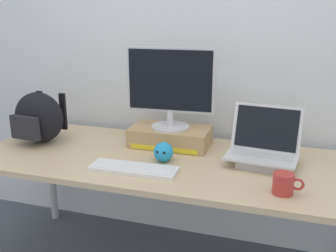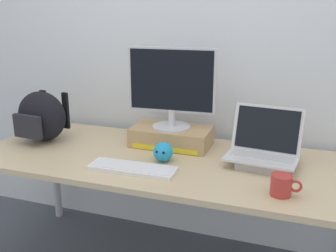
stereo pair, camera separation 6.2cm
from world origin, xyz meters
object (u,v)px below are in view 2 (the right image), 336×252
at_px(desktop_monitor, 171,87).
at_px(open_laptop, 263,154).
at_px(toner_box_yellow, 171,137).
at_px(coffee_mug, 282,185).
at_px(external_keyboard, 133,168).
at_px(messenger_backpack, 42,116).
at_px(plush_toy, 163,152).

xyz_separation_m(desktop_monitor, open_laptop, (0.53, -0.13, -0.28)).
distance_m(toner_box_yellow, coffee_mug, 0.79).
distance_m(external_keyboard, coffee_mug, 0.71).
height_order(toner_box_yellow, desktop_monitor, desktop_monitor).
relative_size(toner_box_yellow, messenger_backpack, 1.40).
distance_m(toner_box_yellow, plush_toy, 0.25).
height_order(toner_box_yellow, messenger_backpack, messenger_backpack).
height_order(messenger_backpack, plush_toy, messenger_backpack).
bearing_deg(external_keyboard, messenger_backpack, 159.63).
height_order(toner_box_yellow, open_laptop, open_laptop).
bearing_deg(desktop_monitor, toner_box_yellow, 91.44).
height_order(messenger_backpack, coffee_mug, messenger_backpack).
relative_size(toner_box_yellow, desktop_monitor, 0.91).
bearing_deg(desktop_monitor, messenger_backpack, -171.05).
bearing_deg(toner_box_yellow, coffee_mug, -34.38).
xyz_separation_m(messenger_backpack, coffee_mug, (1.41, -0.27, -0.10)).
height_order(desktop_monitor, messenger_backpack, desktop_monitor).
distance_m(messenger_backpack, coffee_mug, 1.44).
xyz_separation_m(desktop_monitor, external_keyboard, (-0.06, -0.41, -0.33)).
xyz_separation_m(messenger_backpack, plush_toy, (0.80, -0.08, -0.10)).
bearing_deg(desktop_monitor, external_keyboard, -102.30).
height_order(open_laptop, plush_toy, open_laptop).
relative_size(messenger_backpack, plush_toy, 3.14).
height_order(open_laptop, external_keyboard, open_laptop).
relative_size(desktop_monitor, open_laptop, 1.33).
distance_m(toner_box_yellow, open_laptop, 0.55).
distance_m(desktop_monitor, external_keyboard, 0.53).
xyz_separation_m(toner_box_yellow, desktop_monitor, (0.00, -0.00, 0.29)).
relative_size(open_laptop, coffee_mug, 2.82).
bearing_deg(toner_box_yellow, plush_toy, -80.81).
bearing_deg(open_laptop, plush_toy, -160.67).
relative_size(toner_box_yellow, coffee_mug, 3.41).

